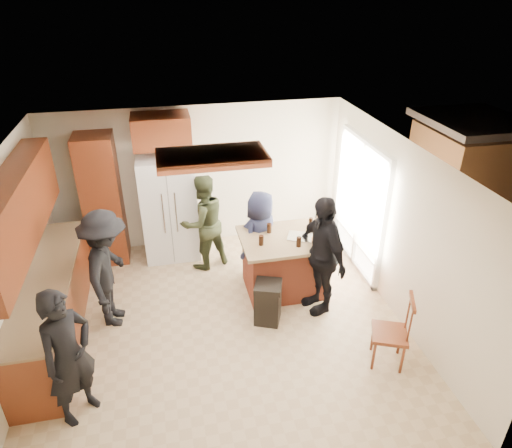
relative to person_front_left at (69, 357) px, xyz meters
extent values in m
plane|color=tan|center=(1.73, 1.05, -0.83)|extent=(5.00, 5.00, 0.00)
plane|color=white|center=(1.73, 1.05, 1.67)|extent=(5.00, 5.00, 0.00)
plane|color=beige|center=(1.73, 3.55, 0.42)|extent=(5.00, 0.00, 5.00)
plane|color=beige|center=(1.73, -1.45, 0.42)|extent=(5.00, 0.00, 5.00)
plane|color=beige|center=(-0.77, 1.05, 0.42)|extent=(0.00, 5.00, 5.00)
plane|color=beige|center=(4.23, 1.05, 0.42)|extent=(0.00, 5.00, 5.00)
cube|color=white|center=(4.21, 2.25, 0.22)|extent=(0.02, 1.60, 2.10)
cube|color=white|center=(4.19, 2.25, 0.22)|extent=(0.08, 1.72, 2.10)
cube|color=maroon|center=(1.73, 1.25, 1.61)|extent=(1.30, 0.70, 0.10)
cube|color=white|center=(1.73, 1.25, 1.55)|extent=(1.10, 0.50, 0.02)
cube|color=olive|center=(5.73, 2.25, -0.88)|extent=(3.00, 3.00, 0.10)
cube|color=#593319|center=(6.43, 2.85, 0.17)|extent=(1.40, 1.60, 2.00)
imported|color=black|center=(0.00, 0.00, 0.00)|extent=(0.73, 0.74, 1.65)
imported|color=#2E351F|center=(1.70, 2.68, -0.01)|extent=(0.92, 0.75, 1.63)
imported|color=#1B1E36|center=(2.53, 2.14, -0.08)|extent=(0.87, 0.83, 1.50)
imported|color=black|center=(3.20, 1.23, 0.07)|extent=(0.75, 1.14, 1.79)
imported|color=black|center=(0.30, 1.54, 0.03)|extent=(0.66, 1.17, 1.72)
cube|color=maroon|center=(-0.47, 1.45, -0.39)|extent=(0.60, 3.00, 0.88)
cube|color=#846B4C|center=(-0.47, 1.45, 0.07)|extent=(0.64, 3.00, 0.04)
cube|color=maroon|center=(-0.59, 1.45, 1.05)|extent=(0.35, 3.00, 0.85)
cube|color=maroon|center=(0.13, 3.25, 0.27)|extent=(0.60, 0.60, 2.20)
cube|color=maroon|center=(1.18, 3.25, 1.37)|extent=(0.90, 0.60, 0.50)
cube|color=white|center=(1.18, 3.17, 0.07)|extent=(0.90, 0.72, 1.80)
cube|color=gray|center=(1.18, 2.80, 0.07)|extent=(0.01, 0.01, 1.71)
cylinder|color=silver|center=(1.08, 2.78, 0.16)|extent=(0.02, 0.02, 0.70)
cylinder|color=silver|center=(1.28, 2.78, 0.16)|extent=(0.02, 0.02, 0.70)
cube|color=#9C3F28|center=(2.79, 1.75, -0.39)|extent=(1.10, 0.85, 0.88)
cube|color=#8B6E50|center=(2.79, 1.75, 0.08)|extent=(1.28, 1.03, 0.05)
cube|color=silver|center=(3.04, 1.70, 0.11)|extent=(0.48, 0.43, 0.02)
imported|color=brown|center=(3.24, 1.50, 0.13)|extent=(0.27, 0.27, 0.05)
cylinder|color=black|center=(2.42, 1.61, 0.18)|extent=(0.07, 0.07, 0.15)
cylinder|color=black|center=(2.62, 1.94, 0.18)|extent=(0.07, 0.07, 0.15)
cylinder|color=black|center=(3.28, 1.98, 0.18)|extent=(0.07, 0.07, 0.15)
cylinder|color=black|center=(2.93, 1.46, 0.18)|extent=(0.07, 0.07, 0.15)
cube|color=black|center=(2.40, 1.07, -0.55)|extent=(0.45, 0.45, 0.55)
cube|color=black|center=(2.40, 1.07, -0.24)|extent=(0.46, 0.46, 0.08)
cube|color=maroon|center=(3.68, -0.01, -0.38)|extent=(0.55, 0.55, 0.05)
cylinder|color=maroon|center=(3.46, -0.10, -0.61)|extent=(0.05, 0.05, 0.44)
cylinder|color=maroon|center=(3.77, -0.23, -0.61)|extent=(0.05, 0.05, 0.44)
cylinder|color=maroon|center=(3.59, 0.22, -0.61)|extent=(0.05, 0.05, 0.44)
cylinder|color=maroon|center=(3.90, 0.08, -0.61)|extent=(0.05, 0.05, 0.44)
cube|color=maroon|center=(3.85, -0.08, 0.14)|extent=(0.19, 0.38, 0.05)
cylinder|color=maroon|center=(3.81, -0.19, -0.11)|extent=(0.03, 0.03, 0.50)
cylinder|color=maroon|center=(3.90, 0.03, -0.11)|extent=(0.03, 0.03, 0.50)
camera|label=1|loc=(1.17, -3.85, 3.49)|focal=32.00mm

